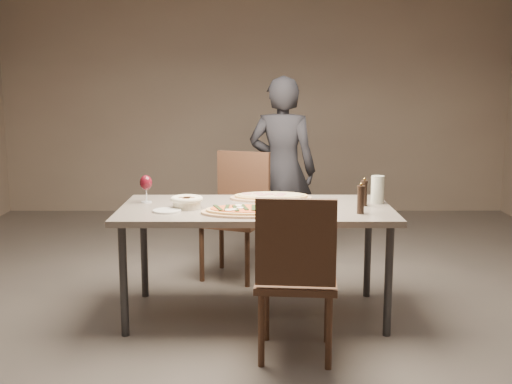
{
  "coord_description": "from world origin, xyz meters",
  "views": [
    {
      "loc": [
        -0.01,
        -4.18,
        1.59
      ],
      "look_at": [
        0.0,
        0.0,
        0.85
      ],
      "focal_mm": 45.0,
      "sensor_mm": 36.0,
      "label": 1
    }
  ],
  "objects_px": {
    "zucchini_pizza": "(249,211)",
    "chair_far": "(238,207)",
    "dining_table": "(256,215)",
    "ham_pizza": "(271,197)",
    "diner": "(282,170)",
    "bread_basket": "(187,201)",
    "chair_near": "(296,269)",
    "carafe": "(378,190)",
    "pepper_mill_left": "(361,199)"
  },
  "relations": [
    {
      "from": "pepper_mill_left",
      "to": "carafe",
      "type": "xyz_separation_m",
      "value": [
        0.17,
        0.35,
        0.0
      ]
    },
    {
      "from": "diner",
      "to": "chair_far",
      "type": "bearing_deg",
      "value": 60.31
    },
    {
      "from": "ham_pizza",
      "to": "chair_near",
      "type": "bearing_deg",
      "value": -83.91
    },
    {
      "from": "bread_basket",
      "to": "pepper_mill_left",
      "type": "height_order",
      "value": "pepper_mill_left"
    },
    {
      "from": "carafe",
      "to": "pepper_mill_left",
      "type": "bearing_deg",
      "value": -116.22
    },
    {
      "from": "pepper_mill_left",
      "to": "chair_near",
      "type": "distance_m",
      "value": 0.74
    },
    {
      "from": "chair_near",
      "to": "bread_basket",
      "type": "bearing_deg",
      "value": 139.8
    },
    {
      "from": "ham_pizza",
      "to": "carafe",
      "type": "distance_m",
      "value": 0.74
    },
    {
      "from": "chair_far",
      "to": "diner",
      "type": "relative_size",
      "value": 0.62
    },
    {
      "from": "dining_table",
      "to": "chair_far",
      "type": "bearing_deg",
      "value": 98.83
    },
    {
      "from": "carafe",
      "to": "zucchini_pizza",
      "type": "bearing_deg",
      "value": -158.82
    },
    {
      "from": "diner",
      "to": "dining_table",
      "type": "bearing_deg",
      "value": 93.97
    },
    {
      "from": "bread_basket",
      "to": "carafe",
      "type": "distance_m",
      "value": 1.3
    },
    {
      "from": "ham_pizza",
      "to": "chair_far",
      "type": "distance_m",
      "value": 0.73
    },
    {
      "from": "zucchini_pizza",
      "to": "pepper_mill_left",
      "type": "distance_m",
      "value": 0.71
    },
    {
      "from": "chair_near",
      "to": "diner",
      "type": "xyz_separation_m",
      "value": [
        0.01,
        2.06,
        0.27
      ]
    },
    {
      "from": "chair_far",
      "to": "ham_pizza",
      "type": "bearing_deg",
      "value": 131.97
    },
    {
      "from": "zucchini_pizza",
      "to": "bread_basket",
      "type": "distance_m",
      "value": 0.44
    },
    {
      "from": "dining_table",
      "to": "chair_far",
      "type": "relative_size",
      "value": 1.8
    },
    {
      "from": "dining_table",
      "to": "ham_pizza",
      "type": "xyz_separation_m",
      "value": [
        0.11,
        0.28,
        0.07
      ]
    },
    {
      "from": "pepper_mill_left",
      "to": "carafe",
      "type": "relative_size",
      "value": 1.04
    },
    {
      "from": "ham_pizza",
      "to": "carafe",
      "type": "relative_size",
      "value": 3.07
    },
    {
      "from": "zucchini_pizza",
      "to": "carafe",
      "type": "height_order",
      "value": "carafe"
    },
    {
      "from": "carafe",
      "to": "bread_basket",
      "type": "bearing_deg",
      "value": -172.51
    },
    {
      "from": "chair_far",
      "to": "dining_table",
      "type": "bearing_deg",
      "value": 119.73
    },
    {
      "from": "pepper_mill_left",
      "to": "carafe",
      "type": "distance_m",
      "value": 0.39
    },
    {
      "from": "pepper_mill_left",
      "to": "chair_far",
      "type": "bearing_deg",
      "value": 124.91
    },
    {
      "from": "zucchini_pizza",
      "to": "chair_far",
      "type": "distance_m",
      "value": 1.16
    },
    {
      "from": "zucchini_pizza",
      "to": "chair_near",
      "type": "distance_m",
      "value": 0.63
    },
    {
      "from": "zucchini_pizza",
      "to": "diner",
      "type": "distance_m",
      "value": 1.56
    },
    {
      "from": "carafe",
      "to": "diner",
      "type": "xyz_separation_m",
      "value": [
        -0.6,
        1.2,
        -0.04
      ]
    },
    {
      "from": "dining_table",
      "to": "diner",
      "type": "xyz_separation_m",
      "value": [
        0.23,
        1.33,
        0.12
      ]
    },
    {
      "from": "bread_basket",
      "to": "diner",
      "type": "bearing_deg",
      "value": 63.34
    },
    {
      "from": "bread_basket",
      "to": "pepper_mill_left",
      "type": "xyz_separation_m",
      "value": [
        1.11,
        -0.18,
        0.05
      ]
    },
    {
      "from": "dining_table",
      "to": "pepper_mill_left",
      "type": "distance_m",
      "value": 0.71
    },
    {
      "from": "zucchini_pizza",
      "to": "chair_far",
      "type": "bearing_deg",
      "value": 90.99
    },
    {
      "from": "dining_table",
      "to": "carafe",
      "type": "xyz_separation_m",
      "value": [
        0.83,
        0.13,
        0.15
      ]
    },
    {
      "from": "dining_table",
      "to": "zucchini_pizza",
      "type": "distance_m",
      "value": 0.23
    },
    {
      "from": "ham_pizza",
      "to": "chair_far",
      "type": "relative_size",
      "value": 0.58
    },
    {
      "from": "pepper_mill_left",
      "to": "chair_far",
      "type": "xyz_separation_m",
      "value": [
        -0.8,
        1.15,
        -0.28
      ]
    },
    {
      "from": "zucchini_pizza",
      "to": "carafe",
      "type": "xyz_separation_m",
      "value": [
        0.88,
        0.34,
        0.08
      ]
    },
    {
      "from": "dining_table",
      "to": "chair_near",
      "type": "relative_size",
      "value": 1.87
    },
    {
      "from": "zucchini_pizza",
      "to": "chair_far",
      "type": "relative_size",
      "value": 0.61
    },
    {
      "from": "chair_far",
      "to": "zucchini_pizza",
      "type": "bearing_deg",
      "value": 115.84
    },
    {
      "from": "ham_pizza",
      "to": "bread_basket",
      "type": "relative_size",
      "value": 2.71
    },
    {
      "from": "ham_pizza",
      "to": "chair_near",
      "type": "distance_m",
      "value": 1.04
    },
    {
      "from": "chair_near",
      "to": "diner",
      "type": "relative_size",
      "value": 0.6
    },
    {
      "from": "dining_table",
      "to": "bread_basket",
      "type": "bearing_deg",
      "value": -174.93
    },
    {
      "from": "dining_table",
      "to": "bread_basket",
      "type": "xyz_separation_m",
      "value": [
        -0.46,
        -0.04,
        0.1
      ]
    },
    {
      "from": "bread_basket",
      "to": "diner",
      "type": "relative_size",
      "value": 0.13
    }
  ]
}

